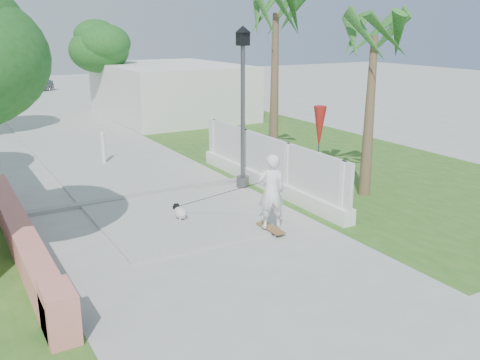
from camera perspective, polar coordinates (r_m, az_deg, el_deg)
ground at (r=9.54m, az=1.93°, el=-11.60°), size 90.00×90.00×0.00m
path_strip at (r=27.87m, az=-20.45°, el=6.04°), size 3.20×36.00×0.06m
curb at (r=14.57m, az=-10.62°, el=-1.67°), size 6.50×0.25×0.10m
grass_right at (r=19.52m, az=7.01°, el=2.90°), size 8.00×20.00×0.01m
pink_wall at (r=11.53m, az=-22.13°, el=-6.08°), size 0.45×8.20×0.80m
lattice_fence at (r=15.00m, az=2.90°, el=1.08°), size 0.35×7.00×1.50m
building_right at (r=27.43m, az=-7.40°, el=9.45°), size 6.00×8.00×2.60m
street_lamp at (r=14.79m, az=0.30°, el=8.33°), size 0.44×0.44×4.44m
bollard at (r=18.19m, az=-14.38°, el=3.40°), size 0.14×0.14×1.09m
patio_umbrella at (r=15.15m, az=8.47°, el=5.51°), size 0.36×0.36×2.30m
tree_path_right at (r=28.22m, az=-14.55°, el=13.74°), size 3.00×3.00×4.79m
palm_far at (r=16.40m, az=3.82°, el=16.27°), size 1.80×1.80×5.30m
palm_near at (r=14.32m, az=14.11°, el=13.74°), size 1.80×1.80×4.70m
skateboarder at (r=12.05m, az=-1.50°, el=-1.58°), size 1.82×2.30×1.78m
dog at (r=12.68m, az=-6.46°, el=-3.40°), size 0.28×0.59×0.40m
parked_car at (r=40.35m, az=-22.10°, el=9.67°), size 4.41×2.95×1.39m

